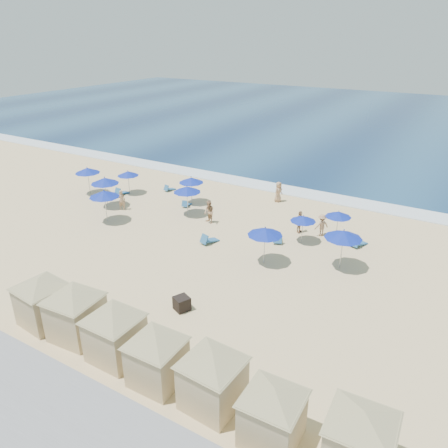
# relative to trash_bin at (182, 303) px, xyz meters

# --- Properties ---
(ground) EXTENTS (160.00, 160.00, 0.00)m
(ground) POSITION_rel_trash_bin_xyz_m (-2.64, 5.02, -0.37)
(ground) COLOR beige
(ground) RESTS_ON ground
(ocean) EXTENTS (160.00, 80.00, 0.06)m
(ocean) POSITION_rel_trash_bin_xyz_m (-2.64, 60.02, -0.34)
(ocean) COLOR #0E294F
(ocean) RESTS_ON ground
(surf_line) EXTENTS (160.00, 2.50, 0.08)m
(surf_line) POSITION_rel_trash_bin_xyz_m (-2.64, 20.52, -0.33)
(surf_line) COLOR white
(surf_line) RESTS_ON ground
(seawall) EXTENTS (160.00, 6.10, 1.22)m
(seawall) POSITION_rel_trash_bin_xyz_m (-2.64, -8.48, 0.28)
(seawall) COLOR gray
(seawall) RESTS_ON ground
(trash_bin) EXTENTS (0.99, 0.99, 0.75)m
(trash_bin) POSITION_rel_trash_bin_xyz_m (0.00, 0.00, 0.00)
(trash_bin) COLOR black
(trash_bin) RESTS_ON ground
(cabana_0) EXTENTS (4.53, 4.53, 2.85)m
(cabana_0) POSITION_rel_trash_bin_xyz_m (-5.29, -4.47, 1.26)
(cabana_0) COLOR #CBB58B
(cabana_0) RESTS_ON ground
(cabana_1) EXTENTS (4.68, 4.68, 2.94)m
(cabana_1) POSITION_rel_trash_bin_xyz_m (-3.00, -4.38, 1.31)
(cabana_1) COLOR #CBB58B
(cabana_1) RESTS_ON ground
(cabana_2) EXTENTS (4.57, 4.57, 2.86)m
(cabana_2) POSITION_rel_trash_bin_xyz_m (-0.34, -4.51, 1.27)
(cabana_2) COLOR #CBB58B
(cabana_2) RESTS_ON ground
(cabana_3) EXTENTS (4.35, 4.35, 2.73)m
(cabana_3) POSITION_rel_trash_bin_xyz_m (2.22, -4.74, 1.19)
(cabana_3) COLOR #CBB58B
(cabana_3) RESTS_ON ground
(cabana_4) EXTENTS (4.55, 4.55, 2.86)m
(cabana_4) POSITION_rel_trash_bin_xyz_m (4.87, -4.60, 1.26)
(cabana_4) COLOR #CBB58B
(cabana_4) RESTS_ON ground
(cabana_5) EXTENTS (4.27, 4.27, 2.68)m
(cabana_5) POSITION_rel_trash_bin_xyz_m (7.57, -4.89, 1.16)
(cabana_5) COLOR #CBB58B
(cabana_5) RESTS_ON ground
(cabana_6) EXTENTS (4.48, 4.48, 2.82)m
(cabana_6) POSITION_rel_trash_bin_xyz_m (10.52, -4.45, 1.24)
(cabana_6) COLOR #CBB58B
(cabana_6) RESTS_ON ground
(umbrella_0) EXTENTS (2.22, 2.22, 2.53)m
(umbrella_0) POSITION_rel_trash_bin_xyz_m (-17.98, 10.45, 1.82)
(umbrella_0) COLOR #A5A8AD
(umbrella_0) RESTS_ON ground
(umbrella_1) EXTENTS (2.32, 2.32, 2.64)m
(umbrella_1) POSITION_rel_trash_bin_xyz_m (-14.26, 8.90, 1.92)
(umbrella_1) COLOR #A5A8AD
(umbrella_1) RESTS_ON ground
(umbrella_2) EXTENTS (1.92, 1.92, 2.19)m
(umbrella_2) POSITION_rel_trash_bin_xyz_m (-14.90, 12.35, 1.52)
(umbrella_2) COLOR #A5A8AD
(umbrella_2) RESTS_ON ground
(umbrella_3) EXTENTS (2.31, 2.31, 2.63)m
(umbrella_3) POSITION_rel_trash_bin_xyz_m (-12.00, 6.58, 1.90)
(umbrella_3) COLOR #A5A8AD
(umbrella_3) RESTS_ON ground
(umbrella_4) EXTENTS (2.11, 2.11, 2.40)m
(umbrella_4) POSITION_rel_trash_bin_xyz_m (-8.60, 13.26, 1.70)
(umbrella_4) COLOR #A5A8AD
(umbrella_4) RESTS_ON ground
(umbrella_5) EXTENTS (2.19, 2.19, 2.50)m
(umbrella_5) POSITION_rel_trash_bin_xyz_m (-7.39, 10.96, 1.79)
(umbrella_5) COLOR #A5A8AD
(umbrella_5) RESTS_ON ground
(umbrella_6) EXTENTS (2.23, 2.23, 2.54)m
(umbrella_6) POSITION_rel_trash_bin_xyz_m (1.46, 6.89, 1.82)
(umbrella_6) COLOR #A5A8AD
(umbrella_6) RESTS_ON ground
(umbrella_7) EXTENTS (1.84, 1.84, 2.09)m
(umbrella_7) POSITION_rel_trash_bin_xyz_m (4.26, 12.95, 1.44)
(umbrella_7) COLOR #A5A8AD
(umbrella_7) RESTS_ON ground
(umbrella_8) EXTENTS (1.80, 1.80, 2.04)m
(umbrella_8) POSITION_rel_trash_bin_xyz_m (2.38, 11.01, 1.40)
(umbrella_8) COLOR #A5A8AD
(umbrella_8) RESTS_ON ground
(umbrella_9) EXTENTS (2.33, 2.33, 2.65)m
(umbrella_9) POSITION_rel_trash_bin_xyz_m (5.84, 8.78, 1.93)
(umbrella_9) COLOR #A5A8AD
(umbrella_9) RESTS_ON ground
(beach_chair_0) EXTENTS (0.72, 1.41, 0.75)m
(beach_chair_0) POSITION_rel_trash_bin_xyz_m (-15.30, 11.62, -0.11)
(beach_chair_0) COLOR #276092
(beach_chair_0) RESTS_ON ground
(beach_chair_1) EXTENTS (0.72, 1.22, 0.63)m
(beach_chair_1) POSITION_rel_trash_bin_xyz_m (-12.25, 14.76, -0.16)
(beach_chair_1) COLOR #276092
(beach_chair_1) RESTS_ON ground
(beach_chair_2) EXTENTS (0.72, 1.20, 0.62)m
(beach_chair_2) POSITION_rel_trash_bin_xyz_m (-8.55, 12.35, -0.16)
(beach_chair_2) COLOR #276092
(beach_chair_2) RESTS_ON ground
(beach_chair_3) EXTENTS (0.98, 1.50, 0.76)m
(beach_chair_3) POSITION_rel_trash_bin_xyz_m (-3.13, 7.41, -0.11)
(beach_chair_3) COLOR #276092
(beach_chair_3) RESTS_ON ground
(beach_chair_4) EXTENTS (1.10, 1.49, 0.75)m
(beach_chair_4) POSITION_rel_trash_bin_xyz_m (0.96, 10.08, -0.12)
(beach_chair_4) COLOR #276092
(beach_chair_4) RESTS_ON ground
(beach_chair_5) EXTENTS (1.05, 1.53, 0.77)m
(beach_chair_5) POSITION_rel_trash_bin_xyz_m (5.97, 12.35, -0.11)
(beach_chair_5) COLOR #276092
(beach_chair_5) RESTS_ON ground
(beachgoer_0) EXTENTS (0.73, 0.62, 1.71)m
(beachgoer_0) POSITION_rel_trash_bin_xyz_m (-12.69, 9.02, 0.48)
(beachgoer_0) COLOR tan
(beachgoer_0) RESTS_ON ground
(beachgoer_1) EXTENTS (1.08, 0.98, 1.80)m
(beachgoer_1) POSITION_rel_trash_bin_xyz_m (-4.99, 10.42, 0.53)
(beachgoer_1) COLOR tan
(beachgoer_1) RESTS_ON ground
(beachgoer_2) EXTENTS (0.64, 1.05, 1.67)m
(beachgoer_2) POSITION_rel_trash_bin_xyz_m (1.62, 12.40, 0.46)
(beachgoer_2) COLOR tan
(beachgoer_2) RESTS_ON ground
(beachgoer_3) EXTENTS (1.14, 1.20, 1.63)m
(beachgoer_3) POSITION_rel_trash_bin_xyz_m (3.21, 12.71, 0.44)
(beachgoer_3) COLOR tan
(beachgoer_3) RESTS_ON ground
(beachgoer_4) EXTENTS (0.75, 0.98, 1.79)m
(beachgoer_4) POSITION_rel_trash_bin_xyz_m (-2.37, 17.44, 0.52)
(beachgoer_4) COLOR tan
(beachgoer_4) RESTS_ON ground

